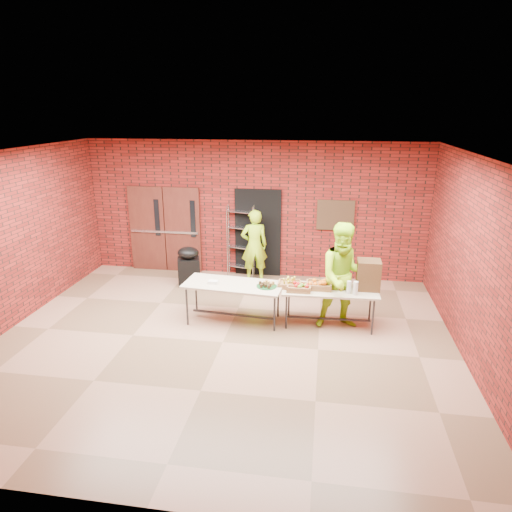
{
  "coord_description": "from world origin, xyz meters",
  "views": [
    {
      "loc": [
        1.66,
        -6.92,
        3.91
      ],
      "look_at": [
        0.37,
        1.4,
        1.15
      ],
      "focal_mm": 32.0,
      "sensor_mm": 36.0,
      "label": 1
    }
  ],
  "objects": [
    {
      "name": "cup_stack_back",
      "position": [
        2.13,
        1.06,
        0.84
      ],
      "size": [
        0.08,
        0.08,
        0.24
      ],
      "primitive_type": "cylinder",
      "color": "silver",
      "rests_on": "table_right"
    },
    {
      "name": "dark_doorway",
      "position": [
        0.1,
        3.46,
        1.05
      ],
      "size": [
        1.1,
        0.06,
        2.1
      ],
      "primitive_type": "cube",
      "color": "black",
      "rests_on": "room"
    },
    {
      "name": "wire_rack",
      "position": [
        -0.3,
        3.32,
        0.86
      ],
      "size": [
        0.67,
        0.36,
        1.73
      ],
      "primitive_type": null,
      "rotation": [
        0.0,
        0.0,
        -0.24
      ],
      "color": "#B2B3BA",
      "rests_on": "room"
    },
    {
      "name": "volunteer_man",
      "position": [
        2.05,
        0.95,
        0.99
      ],
      "size": [
        1.09,
        0.92,
        1.98
      ],
      "primitive_type": "imported",
      "rotation": [
        0.0,
        0.0,
        0.19
      ],
      "color": "#A2E219",
      "rests_on": "room"
    },
    {
      "name": "basket_apples",
      "position": [
        1.25,
        0.84,
        0.78
      ],
      "size": [
        0.43,
        0.34,
        0.13
      ],
      "color": "olive",
      "rests_on": "table_right"
    },
    {
      "name": "room",
      "position": [
        0.0,
        0.0,
        1.6
      ],
      "size": [
        8.08,
        7.08,
        3.28
      ],
      "color": "brown",
      "rests_on": "ground"
    },
    {
      "name": "basket_bananas",
      "position": [
        1.07,
        0.98,
        0.77
      ],
      "size": [
        0.42,
        0.33,
        0.13
      ],
      "color": "olive",
      "rests_on": "table_right"
    },
    {
      "name": "covered_grill",
      "position": [
        -1.37,
        2.57,
        0.45
      ],
      "size": [
        0.59,
        0.54,
        0.9
      ],
      "rotation": [
        0.0,
        0.0,
        0.3
      ],
      "color": "black",
      "rests_on": "room"
    },
    {
      "name": "bronze_plaque",
      "position": [
        1.9,
        3.45,
        1.55
      ],
      "size": [
        0.85,
        0.04,
        0.7
      ],
      "primitive_type": "cube",
      "color": "#3C2918",
      "rests_on": "room"
    },
    {
      "name": "volunteer_woman",
      "position": [
        0.07,
        3.06,
        0.85
      ],
      "size": [
        0.72,
        0.58,
        1.7
      ],
      "primitive_type": "imported",
      "rotation": [
        0.0,
        0.0,
        3.46
      ],
      "color": "#A2E219",
      "rests_on": "room"
    },
    {
      "name": "basket_oranges",
      "position": [
        1.61,
        1.0,
        0.78
      ],
      "size": [
        0.46,
        0.36,
        0.14
      ],
      "color": "olive",
      "rests_on": "table_right"
    },
    {
      "name": "cup_stack_front",
      "position": [
        2.15,
        0.84,
        0.83
      ],
      "size": [
        0.08,
        0.08,
        0.23
      ],
      "primitive_type": "cylinder",
      "color": "silver",
      "rests_on": "table_right"
    },
    {
      "name": "table_left",
      "position": [
        0.02,
        0.87,
        0.7
      ],
      "size": [
        1.91,
        0.94,
        0.76
      ],
      "rotation": [
        0.0,
        0.0,
        -0.09
      ],
      "color": "tan",
      "rests_on": "room"
    },
    {
      "name": "double_doors",
      "position": [
        -2.2,
        3.44,
        1.05
      ],
      "size": [
        1.78,
        0.12,
        2.1
      ],
      "color": "#4E2016",
      "rests_on": "room"
    },
    {
      "name": "table_right",
      "position": [
        1.82,
        0.98,
        0.66
      ],
      "size": [
        1.76,
        0.78,
        0.72
      ],
      "rotation": [
        0.0,
        0.0,
        0.03
      ],
      "color": "tan",
      "rests_on": "room"
    },
    {
      "name": "muffin_tray",
      "position": [
        0.66,
        0.82,
        0.8
      ],
      "size": [
        0.38,
        0.38,
        0.09
      ],
      "color": "#13481F",
      "rests_on": "table_left"
    },
    {
      "name": "cup_stack_mid",
      "position": [
        2.26,
        0.78,
        0.84
      ],
      "size": [
        0.08,
        0.08,
        0.25
      ],
      "primitive_type": "cylinder",
      "color": "silver",
      "rests_on": "table_right"
    },
    {
      "name": "coffee_dispenser",
      "position": [
        2.5,
        1.11,
        0.99
      ],
      "size": [
        0.42,
        0.37,
        0.55
      ],
      "primitive_type": "cube",
      "color": "#4F361B",
      "rests_on": "table_right"
    },
    {
      "name": "napkin_box",
      "position": [
        -0.35,
        0.82,
        0.79
      ],
      "size": [
        0.17,
        0.12,
        0.06
      ],
      "primitive_type": "cube",
      "color": "silver",
      "rests_on": "table_left"
    }
  ]
}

